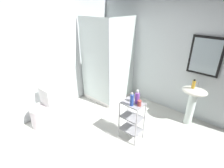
{
  "coord_description": "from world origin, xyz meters",
  "views": [
    {
      "loc": [
        1.41,
        -1.65,
        2.26
      ],
      "look_at": [
        -0.42,
        0.44,
        0.93
      ],
      "focal_mm": 27.4,
      "sensor_mm": 36.0,
      "label": 1
    }
  ],
  "objects_px": {
    "shampoo_bottle_blue": "(132,100)",
    "pedestal_sink": "(193,99)",
    "storage_cart": "(132,118)",
    "rinse_cup": "(139,103)",
    "shower_stall": "(108,82)",
    "toilet": "(43,111)",
    "hand_soap_bottle": "(194,84)",
    "conditioner_bottle_purple": "(137,98)"
  },
  "relations": [
    {
      "from": "hand_soap_bottle",
      "to": "rinse_cup",
      "type": "height_order",
      "value": "hand_soap_bottle"
    },
    {
      "from": "toilet",
      "to": "hand_soap_bottle",
      "type": "distance_m",
      "value": 2.94
    },
    {
      "from": "shampoo_bottle_blue",
      "to": "conditioner_bottle_purple",
      "type": "bearing_deg",
      "value": 79.6
    },
    {
      "from": "storage_cart",
      "to": "hand_soap_bottle",
      "type": "height_order",
      "value": "hand_soap_bottle"
    },
    {
      "from": "storage_cart",
      "to": "shampoo_bottle_blue",
      "type": "relative_size",
      "value": 3.15
    },
    {
      "from": "shower_stall",
      "to": "pedestal_sink",
      "type": "height_order",
      "value": "shower_stall"
    },
    {
      "from": "conditioner_bottle_purple",
      "to": "rinse_cup",
      "type": "xyz_separation_m",
      "value": [
        0.08,
        -0.05,
        -0.05
      ]
    },
    {
      "from": "pedestal_sink",
      "to": "shower_stall",
      "type": "bearing_deg",
      "value": -170.46
    },
    {
      "from": "toilet",
      "to": "hand_soap_bottle",
      "type": "relative_size",
      "value": 4.22
    },
    {
      "from": "shower_stall",
      "to": "shampoo_bottle_blue",
      "type": "distance_m",
      "value": 1.6
    },
    {
      "from": "pedestal_sink",
      "to": "hand_soap_bottle",
      "type": "relative_size",
      "value": 4.49
    },
    {
      "from": "hand_soap_bottle",
      "to": "conditioner_bottle_purple",
      "type": "height_order",
      "value": "hand_soap_bottle"
    },
    {
      "from": "conditioner_bottle_purple",
      "to": "rinse_cup",
      "type": "bearing_deg",
      "value": -31.3
    },
    {
      "from": "storage_cart",
      "to": "shampoo_bottle_blue",
      "type": "xyz_separation_m",
      "value": [
        0.03,
        -0.08,
        0.41
      ]
    },
    {
      "from": "storage_cart",
      "to": "rinse_cup",
      "type": "relative_size",
      "value": 7.56
    },
    {
      "from": "toilet",
      "to": "rinse_cup",
      "type": "relative_size",
      "value": 7.76
    },
    {
      "from": "toilet",
      "to": "conditioner_bottle_purple",
      "type": "relative_size",
      "value": 3.15
    },
    {
      "from": "pedestal_sink",
      "to": "storage_cart",
      "type": "distance_m",
      "value": 1.29
    },
    {
      "from": "shampoo_bottle_blue",
      "to": "shower_stall",
      "type": "bearing_deg",
      "value": 146.35
    },
    {
      "from": "storage_cart",
      "to": "shampoo_bottle_blue",
      "type": "bearing_deg",
      "value": -67.5
    },
    {
      "from": "storage_cart",
      "to": "rinse_cup",
      "type": "height_order",
      "value": "rinse_cup"
    },
    {
      "from": "shampoo_bottle_blue",
      "to": "pedestal_sink",
      "type": "bearing_deg",
      "value": 62.63
    },
    {
      "from": "toilet",
      "to": "hand_soap_bottle",
      "type": "height_order",
      "value": "hand_soap_bottle"
    },
    {
      "from": "pedestal_sink",
      "to": "storage_cart",
      "type": "height_order",
      "value": "pedestal_sink"
    },
    {
      "from": "conditioner_bottle_purple",
      "to": "pedestal_sink",
      "type": "bearing_deg",
      "value": 60.95
    },
    {
      "from": "toilet",
      "to": "shampoo_bottle_blue",
      "type": "height_order",
      "value": "shampoo_bottle_blue"
    },
    {
      "from": "shower_stall",
      "to": "toilet",
      "type": "relative_size",
      "value": 2.63
    },
    {
      "from": "toilet",
      "to": "conditioner_bottle_purple",
      "type": "xyz_separation_m",
      "value": [
        1.6,
        0.89,
        0.53
      ]
    },
    {
      "from": "shampoo_bottle_blue",
      "to": "rinse_cup",
      "type": "relative_size",
      "value": 2.4
    },
    {
      "from": "toilet",
      "to": "conditioner_bottle_purple",
      "type": "height_order",
      "value": "conditioner_bottle_purple"
    },
    {
      "from": "storage_cart",
      "to": "hand_soap_bottle",
      "type": "bearing_deg",
      "value": 60.26
    },
    {
      "from": "conditioner_bottle_purple",
      "to": "storage_cart",
      "type": "bearing_deg",
      "value": -142.68
    },
    {
      "from": "toilet",
      "to": "hand_soap_bottle",
      "type": "bearing_deg",
      "value": 41.73
    },
    {
      "from": "hand_soap_bottle",
      "to": "conditioner_bottle_purple",
      "type": "bearing_deg",
      "value": -118.43
    },
    {
      "from": "pedestal_sink",
      "to": "hand_soap_bottle",
      "type": "bearing_deg",
      "value": -133.99
    },
    {
      "from": "pedestal_sink",
      "to": "hand_soap_bottle",
      "type": "distance_m",
      "value": 0.31
    },
    {
      "from": "storage_cart",
      "to": "rinse_cup",
      "type": "xyz_separation_m",
      "value": [
        0.13,
        -0.0,
        0.35
      ]
    },
    {
      "from": "storage_cart",
      "to": "conditioner_bottle_purple",
      "type": "bearing_deg",
      "value": 37.32
    },
    {
      "from": "toilet",
      "to": "rinse_cup",
      "type": "xyz_separation_m",
      "value": [
        1.67,
        0.85,
        0.47
      ]
    },
    {
      "from": "shampoo_bottle_blue",
      "to": "rinse_cup",
      "type": "height_order",
      "value": "shampoo_bottle_blue"
    },
    {
      "from": "pedestal_sink",
      "to": "conditioner_bottle_purple",
      "type": "distance_m",
      "value": 1.25
    },
    {
      "from": "hand_soap_bottle",
      "to": "conditioner_bottle_purple",
      "type": "xyz_separation_m",
      "value": [
        -0.56,
        -1.03,
        -0.04
      ]
    }
  ]
}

